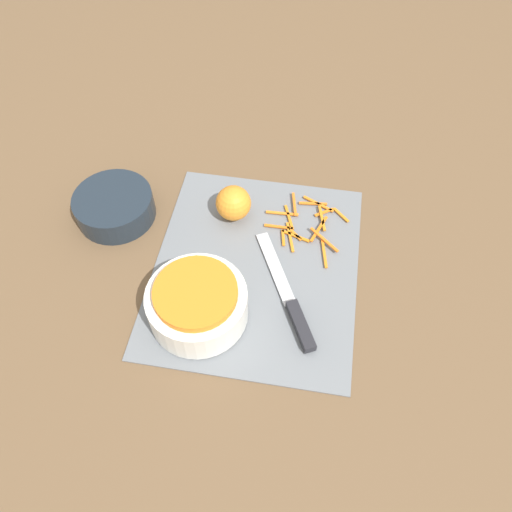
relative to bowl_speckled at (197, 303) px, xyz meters
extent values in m
plane|color=brown|center=(0.11, -0.08, -0.04)|extent=(4.00, 4.00, 0.00)
cube|color=slate|center=(0.11, -0.08, -0.04)|extent=(0.43, 0.36, 0.01)
cylinder|color=silver|center=(0.00, 0.00, -0.01)|extent=(0.16, 0.16, 0.06)
cylinder|color=orange|center=(0.00, 0.00, 0.03)|extent=(0.13, 0.13, 0.02)
cylinder|color=#1E2833|center=(0.19, 0.21, -0.02)|extent=(0.15, 0.15, 0.05)
cube|color=#232328|center=(0.00, -0.17, -0.03)|extent=(0.09, 0.06, 0.02)
cube|color=silver|center=(0.11, -0.11, -0.04)|extent=(0.15, 0.09, 0.00)
sphere|color=orange|center=(0.22, -0.02, 0.00)|extent=(0.07, 0.07, 0.07)
cube|color=orange|center=(0.24, -0.11, -0.04)|extent=(0.01, 0.06, 0.00)
cube|color=orange|center=(0.21, -0.11, -0.04)|extent=(0.01, 0.05, 0.00)
cube|color=orange|center=(0.24, -0.19, -0.03)|extent=(0.06, 0.02, 0.00)
cube|color=orange|center=(0.27, -0.13, -0.03)|extent=(0.06, 0.02, 0.00)
cube|color=orange|center=(0.26, -0.22, -0.04)|extent=(0.03, 0.03, 0.00)
cube|color=orange|center=(0.19, -0.13, -0.04)|extent=(0.07, 0.02, 0.00)
cube|color=orange|center=(0.28, -0.18, -0.04)|extent=(0.03, 0.06, 0.00)
cube|color=orange|center=(0.18, -0.12, -0.04)|extent=(0.04, 0.01, 0.00)
cube|color=orange|center=(0.19, -0.19, -0.03)|extent=(0.05, 0.06, 0.00)
cube|color=orange|center=(0.16, -0.20, -0.04)|extent=(0.07, 0.02, 0.00)
cube|color=orange|center=(0.19, -0.14, -0.04)|extent=(0.03, 0.03, 0.00)
cube|color=orange|center=(0.19, -0.14, -0.04)|extent=(0.02, 0.06, 0.00)
cube|color=orange|center=(0.28, -0.16, -0.04)|extent=(0.01, 0.06, 0.00)
cube|color=orange|center=(0.21, -0.18, -0.03)|extent=(0.07, 0.03, 0.00)
cube|color=orange|center=(0.26, -0.19, -0.04)|extent=(0.03, 0.04, 0.00)
cube|color=orange|center=(0.23, -0.12, -0.04)|extent=(0.06, 0.03, 0.00)
camera|label=1|loc=(-0.39, -0.16, 0.70)|focal=35.00mm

